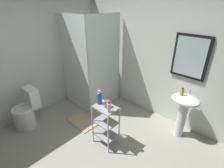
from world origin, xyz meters
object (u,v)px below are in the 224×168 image
hand_soap_bottle (182,92)px  rinse_cup (107,104)px  pedestal_sink (184,108)px  lotion_bottle_white (109,107)px  toilet (26,112)px  bath_mat (83,121)px  storage_cart (106,123)px  shampoo_bottle_blue (99,98)px  shower_stall (92,84)px

hand_soap_bottle → rinse_cup: bearing=-126.0°
pedestal_sink → lotion_bottle_white: 1.32m
toilet → bath_mat: toilet is taller
toilet → lotion_bottle_white: (1.55, 0.65, 0.50)m
storage_cart → hand_soap_bottle: size_ratio=5.56×
pedestal_sink → storage_cart: pedestal_sink is taller
shampoo_bottle_blue → lotion_bottle_white: 0.27m
hand_soap_bottle → shampoo_bottle_blue: (-0.89, -1.02, -0.03)m
toilet → storage_cart: (1.43, 0.70, 0.12)m
shower_stall → shampoo_bottle_blue: 1.31m
shampoo_bottle_blue → lotion_bottle_white: bearing=-12.7°
hand_soap_bottle → lotion_bottle_white: size_ratio=0.76×
shampoo_bottle_blue → rinse_cup: 0.17m
hand_soap_bottle → bath_mat: hand_soap_bottle is taller
lotion_bottle_white → rinse_cup: size_ratio=1.61×
hand_soap_bottle → shampoo_bottle_blue: shampoo_bottle_blue is taller
shower_stall → pedestal_sink: bearing=8.9°
bath_mat → shower_stall: bearing=124.4°
toilet → shower_stall: bearing=80.0°
pedestal_sink → hand_soap_bottle: bearing=-173.6°
hand_soap_bottle → lotion_bottle_white: 1.25m
storage_cart → shampoo_bottle_blue: 0.43m
storage_cart → rinse_cup: size_ratio=6.80×
shower_stall → shampoo_bottle_blue: bearing=-34.7°
shampoo_bottle_blue → storage_cart: bearing=-3.6°
storage_cart → shampoo_bottle_blue: shampoo_bottle_blue is taller
shower_stall → lotion_bottle_white: size_ratio=11.39×
lotion_bottle_white → storage_cart: bearing=158.1°
shampoo_bottle_blue → bath_mat: bearing=173.4°
toilet → hand_soap_bottle: size_ratio=5.71×
lotion_bottle_white → bath_mat: 1.18m
shower_stall → storage_cart: shower_stall is taller
shampoo_bottle_blue → shower_stall: bearing=145.3°
pedestal_sink → lotion_bottle_white: size_ratio=4.61×
pedestal_sink → rinse_cup: size_ratio=7.44×
pedestal_sink → shampoo_bottle_blue: size_ratio=3.42×
pedestal_sink → hand_soap_bottle: size_ratio=6.09×
shower_stall → storage_cart: bearing=-31.7°
storage_cart → toilet: bearing=-153.7°
shower_stall → shampoo_bottle_blue: shower_stall is taller
lotion_bottle_white → shampoo_bottle_blue: bearing=167.3°
toilet → shampoo_bottle_blue: shampoo_bottle_blue is taller
shower_stall → rinse_cup: bearing=-30.6°
shower_stall → storage_cart: 1.38m
shower_stall → rinse_cup: (1.19, -0.70, 0.33)m
rinse_cup → shower_stall: bearing=149.4°
storage_cart → shampoo_bottle_blue: (-0.14, 0.01, 0.41)m
lotion_bottle_white → bath_mat: bearing=171.5°
shampoo_bottle_blue → rinse_cup: bearing=4.5°
rinse_cup → toilet: bearing=-153.3°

